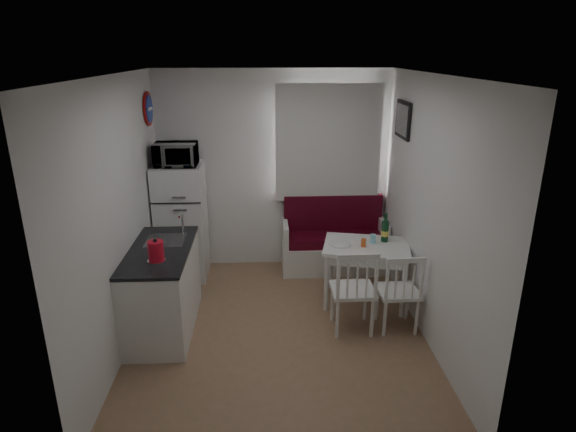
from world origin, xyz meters
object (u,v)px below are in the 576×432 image
fridge (182,222)px  chair_right (401,285)px  dining_table (366,251)px  wine_bottle (385,227)px  microwave (176,154)px  kettle (156,251)px  chair_left (355,283)px  bench (334,246)px  kitchen_counter (163,288)px

fridge → chair_right: bearing=-31.2°
dining_table → wine_bottle: size_ratio=3.14×
microwave → kettle: (0.03, -1.53, -0.60)m
chair_left → kettle: kettle is taller
bench → microwave: microwave is taller
kettle → wine_bottle: kettle is taller
microwave → fridge: bearing=90.0°
kitchen_counter → chair_left: size_ratio=2.62×
kitchen_counter → wine_bottle: bearing=12.3°
kitchen_counter → dining_table: size_ratio=1.22×
dining_table → kitchen_counter: bearing=-156.7°
kitchen_counter → bench: bearing=34.3°
chair_left → kettle: (-1.92, -0.11, 0.44)m
dining_table → wine_bottle: bearing=36.2°
fridge → microwave: size_ratio=2.93×
bench → fridge: 2.01m
dining_table → microwave: bearing=173.3°
bench → dining_table: size_ratio=1.28×
chair_right → kettle: 2.45m
kitchen_counter → microwave: size_ratio=2.61×
chair_left → wine_bottle: bearing=57.6°
kitchen_counter → bench: 2.41m
kitchen_counter → fridge: (0.02, 1.24, 0.29)m
kitchen_counter → chair_left: bearing=-6.7°
dining_table → chair_right: 0.70m
bench → dining_table: bench is taller
chair_right → fridge: bearing=147.1°
fridge → wine_bottle: 2.54m
fridge → microwave: bearing=-90.0°
chair_right → kettle: bearing=-179.0°
bench → chair_left: bench is taller
wine_bottle → dining_table: bearing=-156.1°
chair_left → kettle: 1.98m
kitchen_counter → kettle: kitchen_counter is taller
chair_right → wine_bottle: size_ratio=1.38×
dining_table → wine_bottle: 0.35m
kitchen_counter → chair_right: (2.45, -0.23, 0.09)m
chair_left → fridge: bearing=142.3°
bench → chair_left: 1.61m
fridge → wine_bottle: size_ratio=4.32×
chair_left → chair_right: 0.48m
kitchen_counter → microwave: bearing=89.1°
dining_table → microwave: (-2.20, 0.76, 0.98)m
chair_left → fridge: size_ratio=0.34×
kitchen_counter → kettle: (0.05, -0.34, 0.56)m
wine_bottle → bench: bearing=119.3°
bench → fridge: bearing=-176.7°
kitchen_counter → chair_right: size_ratio=2.79×
kitchen_counter → kettle: size_ratio=5.57×
kettle → chair_right: bearing=2.7°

